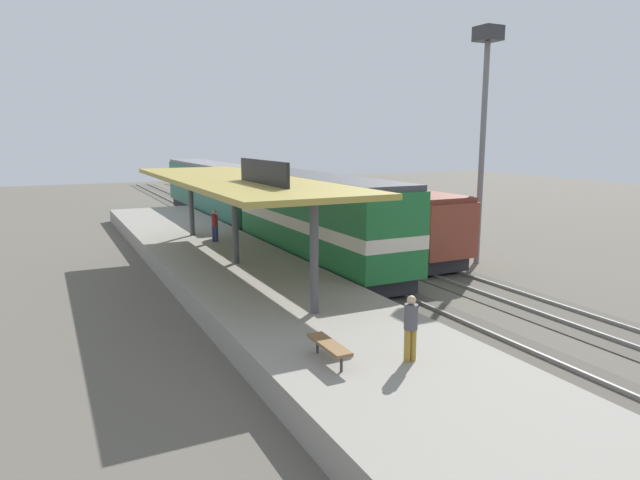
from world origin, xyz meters
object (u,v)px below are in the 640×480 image
freight_car (384,219)px  person_walking (215,224)px  locomotive (316,219)px  platform_bench (329,345)px  light_mast (485,96)px  person_waiting (411,325)px  passenger_carriage_single (215,190)px

freight_car → person_walking: size_ratio=7.02×
locomotive → platform_bench: bearing=-114.8°
light_mast → person_walking: (-11.79, 7.18, -6.54)m
person_walking → platform_bench: bearing=-96.7°
locomotive → freight_car: size_ratio=1.20×
freight_car → person_walking: bearing=159.4°
freight_car → person_waiting: size_ratio=7.02×
light_mast → person_waiting: 17.42m
platform_bench → freight_car: freight_car is taller
locomotive → person_waiting: size_ratio=8.44×
person_waiting → platform_bench: bearing=155.4°
locomotive → light_mast: 10.28m
light_mast → platform_bench: bearing=-144.0°
light_mast → person_walking: 15.28m
freight_car → person_waiting: (-8.75, -14.80, -0.12)m
person_walking → locomotive: bearing=-46.4°
locomotive → person_walking: size_ratio=8.44×
platform_bench → light_mast: light_mast is taller
platform_bench → person_walking: 17.32m
passenger_carriage_single → person_walking: 14.38m
freight_car → person_walking: (-8.59, 3.24, -0.12)m
platform_bench → person_waiting: (1.85, -0.85, 0.51)m
platform_bench → freight_car: size_ratio=0.14×
passenger_carriage_single → person_walking: bearing=-106.1°
platform_bench → person_walking: size_ratio=0.99×
platform_bench → freight_car: (10.60, 13.96, 0.63)m
platform_bench → person_walking: person_walking is taller
passenger_carriage_single → person_waiting: passenger_carriage_single is taller
freight_car → light_mast: size_ratio=1.03×
passenger_carriage_single → person_waiting: size_ratio=11.70×
freight_car → locomotive: bearing=-168.3°
person_waiting → person_walking: 18.04m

